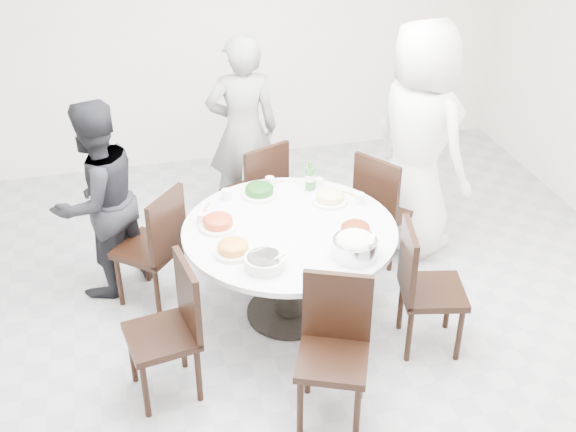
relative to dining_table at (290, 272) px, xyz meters
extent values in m
cube|color=#A6A6AB|center=(-0.06, -0.27, -0.38)|extent=(6.00, 6.00, 0.01)
cube|color=white|center=(-0.06, 2.73, 1.02)|extent=(6.00, 0.01, 2.80)
cylinder|color=white|center=(0.00, 0.00, 0.00)|extent=(1.50, 1.50, 0.75)
cube|color=black|center=(0.97, 0.58, 0.10)|extent=(0.58, 0.58, 0.95)
cube|color=black|center=(-0.04, 1.07, 0.10)|extent=(0.55, 0.55, 0.95)
cube|color=black|center=(-0.97, 0.44, 0.10)|extent=(0.59, 0.59, 0.95)
cube|color=black|center=(-0.97, -0.57, 0.10)|extent=(0.49, 0.49, 0.95)
cube|color=black|center=(0.00, -1.04, 0.10)|extent=(0.55, 0.55, 0.95)
cube|color=black|center=(0.86, -0.56, 0.10)|extent=(0.50, 0.50, 0.95)
imported|color=white|center=(1.23, 0.69, 0.59)|extent=(0.94, 1.11, 1.94)
imported|color=black|center=(-0.04, 1.46, 0.47)|extent=(0.64, 0.43, 1.70)
imported|color=black|center=(-1.28, 0.68, 0.40)|extent=(0.95, 0.92, 1.55)
cylinder|color=white|center=(-0.11, 0.51, 0.41)|extent=(0.27, 0.27, 0.07)
cylinder|color=white|center=(0.37, 0.28, 0.41)|extent=(0.26, 0.26, 0.07)
cylinder|color=white|center=(-0.48, 0.13, 0.41)|extent=(0.26, 0.26, 0.07)
cylinder|color=white|center=(0.41, -0.19, 0.41)|extent=(0.25, 0.25, 0.06)
cylinder|color=white|center=(-0.44, -0.21, 0.41)|extent=(0.26, 0.26, 0.07)
cylinder|color=silver|center=(0.33, -0.44, 0.44)|extent=(0.30, 0.30, 0.13)
cylinder|color=white|center=(-0.27, -0.42, 0.42)|extent=(0.26, 0.26, 0.08)
cylinder|color=#30712D|center=(0.28, 0.50, 0.49)|extent=(0.07, 0.07, 0.24)
cylinder|color=white|center=(-0.01, 0.62, 0.42)|extent=(0.07, 0.07, 0.08)
camera|label=1|loc=(-1.04, -4.11, 3.03)|focal=45.00mm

